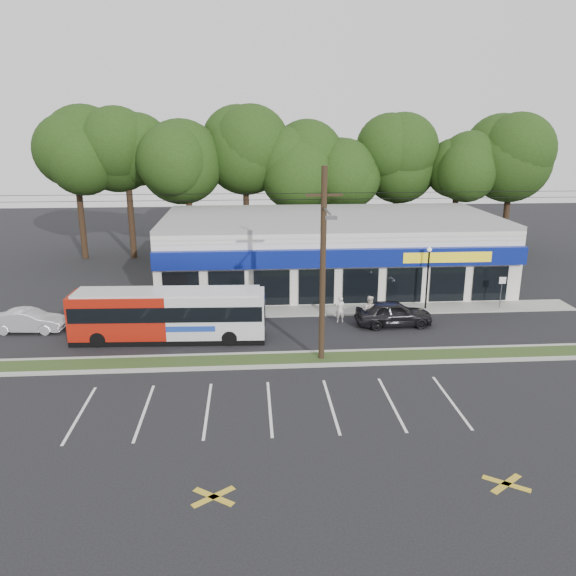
% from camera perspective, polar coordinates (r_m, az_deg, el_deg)
% --- Properties ---
extents(ground, '(120.00, 120.00, 0.00)m').
position_cam_1_polar(ground, '(28.61, -2.38, -8.26)').
color(ground, black).
rests_on(ground, ground).
extents(grass_strip, '(40.00, 1.60, 0.12)m').
position_cam_1_polar(grass_strip, '(29.50, -2.45, -7.35)').
color(grass_strip, '#273D19').
rests_on(grass_strip, ground).
extents(curb_south, '(40.00, 0.25, 0.14)m').
position_cam_1_polar(curb_south, '(28.72, -2.39, -8.01)').
color(curb_south, '#9E9E93').
rests_on(curb_south, ground).
extents(curb_north, '(40.00, 0.25, 0.14)m').
position_cam_1_polar(curb_north, '(30.28, -2.49, -6.69)').
color(curb_north, '#9E9E93').
rests_on(curb_north, ground).
extents(sidewalk, '(32.00, 2.20, 0.10)m').
position_cam_1_polar(sidewalk, '(37.40, 4.88, -2.24)').
color(sidewalk, '#9E9E93').
rests_on(sidewalk, ground).
extents(strip_mall, '(25.00, 12.55, 5.30)m').
position_cam_1_polar(strip_mall, '(43.39, 4.23, 3.93)').
color(strip_mall, silver).
rests_on(strip_mall, ground).
extents(utility_pole, '(50.00, 2.77, 10.00)m').
position_cam_1_polar(utility_pole, '(27.94, 3.25, 2.88)').
color(utility_pole, black).
rests_on(utility_pole, ground).
extents(lamp_post, '(0.30, 0.30, 4.25)m').
position_cam_1_polar(lamp_post, '(37.87, 14.03, 1.69)').
color(lamp_post, black).
rests_on(lamp_post, ground).
extents(sign_post, '(0.45, 0.10, 2.23)m').
position_cam_1_polar(sign_post, '(39.77, 20.89, 0.12)').
color(sign_post, '#59595E').
rests_on(sign_post, ground).
extents(tree_line, '(46.76, 6.76, 11.83)m').
position_cam_1_polar(tree_line, '(52.36, 1.10, 12.45)').
color(tree_line, black).
rests_on(tree_line, ground).
extents(metrobus, '(10.98, 2.73, 2.93)m').
position_cam_1_polar(metrobus, '(32.56, -12.00, -2.59)').
color(metrobus, '#A0180C').
rests_on(metrobus, ground).
extents(car_dark, '(4.71, 2.04, 1.58)m').
position_cam_1_polar(car_dark, '(34.93, 10.67, -2.53)').
color(car_dark, black).
rests_on(car_dark, ground).
extents(car_silver, '(4.20, 1.67, 1.36)m').
position_cam_1_polar(car_silver, '(36.75, -24.86, -3.04)').
color(car_silver, '#B2B3BB').
rests_on(car_silver, ground).
extents(pedestrian_a, '(0.62, 0.41, 1.68)m').
position_cam_1_polar(pedestrian_a, '(35.02, 5.31, -2.18)').
color(pedestrian_a, beige).
rests_on(pedestrian_a, ground).
extents(pedestrian_b, '(1.14, 1.06, 1.88)m').
position_cam_1_polar(pedestrian_b, '(34.71, 8.25, -2.28)').
color(pedestrian_b, beige).
rests_on(pedestrian_b, ground).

